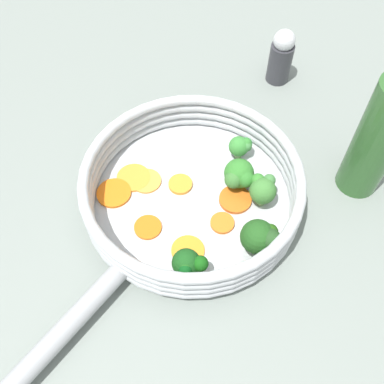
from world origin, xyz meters
The scene contains 21 objects.
ground_plane centered at (0.00, 0.00, 0.00)m, with size 4.00×4.00×0.00m, color slate.
skillet centered at (0.00, 0.00, 0.01)m, with size 0.27×0.27×0.01m, color #B2B5B7.
skillet_rim_wall centered at (0.00, 0.00, 0.04)m, with size 0.29×0.29×0.06m.
skillet_handle centered at (0.19, -0.13, 0.02)m, with size 0.02×0.02×0.19m, color #999B9E.
skillet_rivet_left centered at (0.09, -0.10, 0.01)m, with size 0.01×0.01×0.01m, color #B0B5BA.
skillet_rivet_right centered at (0.12, -0.05, 0.01)m, with size 0.01×0.01×0.01m, color #B0B9B2.
carrot_slice_0 centered at (0.05, -0.05, 0.01)m, with size 0.04×0.04×0.00m, color orange.
carrot_slice_1 centered at (0.00, -0.11, 0.01)m, with size 0.05×0.05×0.00m, color orange.
carrot_slice_2 centered at (0.00, 0.06, 0.01)m, with size 0.04×0.04×0.01m, color orange.
carrot_slice_3 centered at (-0.02, -0.02, 0.01)m, with size 0.03×0.03×0.01m, color orange.
carrot_slice_4 centered at (-0.02, -0.06, 0.01)m, with size 0.04×0.04×0.00m, color #F39739.
carrot_slice_5 centered at (0.08, 0.00, 0.01)m, with size 0.04×0.04×0.00m, color orange.
carrot_slice_6 centered at (0.04, 0.04, 0.01)m, with size 0.03×0.03×0.00m, color orange.
carrot_slice_7 centered at (-0.03, -0.08, 0.01)m, with size 0.05×0.05×0.00m, color orange.
broccoli_floret_0 centered at (0.00, 0.09, 0.04)m, with size 0.04×0.04×0.04m.
broccoli_floret_1 centered at (-0.02, 0.06, 0.03)m, with size 0.04×0.04×0.04m.
broccoli_floret_2 centered at (-0.08, 0.06, 0.03)m, with size 0.03×0.03×0.04m.
broccoli_floret_3 centered at (0.11, 0.01, 0.03)m, with size 0.04×0.04×0.04m.
broccoli_floret_4 centered at (0.07, 0.09, 0.04)m, with size 0.04×0.05×0.05m.
salt_shaker centered at (-0.25, 0.13, 0.05)m, with size 0.04×0.04×0.09m.
oil_bottle centered at (-0.05, 0.23, 0.10)m, with size 0.06×0.06×0.23m.
Camera 1 is at (0.33, 0.02, 0.51)m, focal length 42.00 mm.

